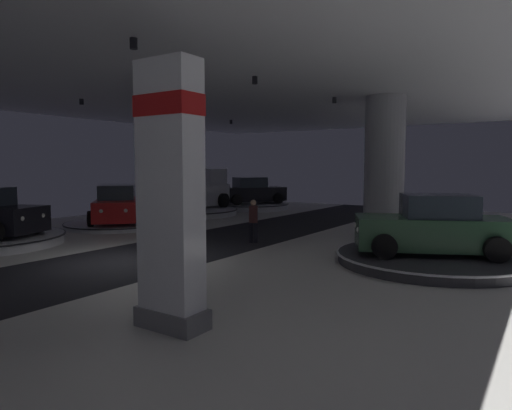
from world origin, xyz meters
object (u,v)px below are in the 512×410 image
at_px(display_platform_far_left, 188,211).
at_px(visitor_walking_near, 253,218).
at_px(display_platform_mid_left, 117,224).
at_px(column_right, 384,168).
at_px(display_platform_deep_left, 252,206).
at_px(display_car_mid_right, 433,227).
at_px(display_car_deep_left, 252,192).
at_px(display_car_mid_left, 117,206).
at_px(pickup_truck_far_left, 192,192).
at_px(display_platform_mid_right, 431,258).
at_px(brand_sign_pylon, 170,193).

xyz_separation_m(display_platform_far_left, visitor_walking_near, (8.46, -5.83, 0.72)).
height_order(display_platform_mid_left, visitor_walking_near, visitor_walking_near).
bearing_deg(column_right, visitor_walking_near, -133.31).
relative_size(display_platform_mid_left, display_platform_deep_left, 0.99).
xyz_separation_m(display_car_mid_right, display_platform_far_left, (-14.78, 6.02, -0.88)).
relative_size(display_car_deep_left, visitor_walking_near, 2.83).
relative_size(column_right, visitor_walking_near, 3.46).
bearing_deg(column_right, display_platform_mid_left, -161.94).
relative_size(display_car_mid_right, display_platform_deep_left, 0.96).
xyz_separation_m(display_car_mid_left, display_car_deep_left, (0.36, 10.61, 0.14)).
xyz_separation_m(pickup_truck_far_left, display_platform_deep_left, (1.12, 4.63, -1.07)).
height_order(pickup_truck_far_left, display_car_deep_left, pickup_truck_far_left).
relative_size(display_platform_mid_right, pickup_truck_far_left, 1.00).
bearing_deg(display_car_mid_left, pickup_truck_far_left, 97.06).
bearing_deg(display_platform_mid_right, column_right, 124.00).
height_order(display_platform_deep_left, display_car_deep_left, display_car_deep_left).
relative_size(column_right, display_platform_far_left, 0.97).
bearing_deg(display_platform_mid_left, brand_sign_pylon, -35.63).
distance_m(display_platform_mid_left, display_car_deep_left, 10.68).
relative_size(display_platform_far_left, display_platform_deep_left, 1.19).
bearing_deg(display_platform_mid_left, display_platform_far_left, 97.56).
distance_m(display_platform_mid_right, display_car_mid_right, 0.90).
relative_size(display_platform_mid_left, pickup_truck_far_left, 0.88).
bearing_deg(display_platform_far_left, visitor_walking_near, -34.60).
relative_size(display_car_mid_left, display_car_deep_left, 0.95).
bearing_deg(pickup_truck_far_left, display_platform_deep_left, 76.39).
relative_size(display_platform_mid_left, display_platform_mid_right, 0.88).
bearing_deg(brand_sign_pylon, display_platform_mid_right, 71.74).
xyz_separation_m(display_platform_mid_left, pickup_truck_far_left, (-0.77, 6.03, 1.14)).
relative_size(column_right, brand_sign_pylon, 1.20).
height_order(display_car_mid_left, display_platform_deep_left, display_car_mid_left).
relative_size(brand_sign_pylon, display_platform_mid_left, 0.97).
bearing_deg(display_car_deep_left, display_platform_mid_left, -91.81).
bearing_deg(column_right, display_car_mid_right, -55.64).
xyz_separation_m(display_platform_mid_left, display_car_mid_right, (14.02, -0.31, 0.94)).
bearing_deg(display_platform_mid_right, display_platform_mid_left, 178.68).
height_order(display_platform_mid_left, display_car_deep_left, display_car_deep_left).
relative_size(display_car_mid_right, display_car_deep_left, 1.02).
relative_size(brand_sign_pylon, visitor_walking_near, 2.89).
height_order(display_platform_far_left, display_platform_deep_left, display_platform_deep_left).
height_order(brand_sign_pylon, visitor_walking_near, brand_sign_pylon).
bearing_deg(visitor_walking_near, display_car_mid_right, -1.65).
height_order(display_platform_mid_left, display_platform_mid_right, display_platform_mid_right).
bearing_deg(visitor_walking_near, brand_sign_pylon, -65.30).
relative_size(brand_sign_pylon, display_platform_deep_left, 0.96).
bearing_deg(brand_sign_pylon, display_platform_deep_left, 120.41).
bearing_deg(display_car_mid_left, display_platform_mid_right, -1.40).
xyz_separation_m(display_car_mid_left, display_platform_mid_right, (14.02, -0.34, -0.82)).
relative_size(column_right, display_car_mid_left, 1.28).
bearing_deg(display_car_mid_right, display_platform_deep_left, 141.26).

